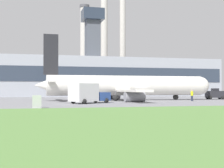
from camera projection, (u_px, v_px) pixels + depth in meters
name	position (u px, v px, depth m)	size (l,w,h in m)	color
ground_plane	(142.00, 101.00, 52.67)	(400.00, 400.00, 0.00)	gray
terminal_building	(99.00, 76.00, 87.40)	(69.18, 12.73, 24.19)	#9EA3AD
smokestack_left	(84.00, 49.00, 113.12)	(3.52, 3.52, 32.52)	beige
smokestack_right	(104.00, 37.00, 114.94)	(2.89, 2.89, 42.31)	beige
smokestack_far	(123.00, 45.00, 116.03)	(2.50, 2.50, 36.68)	beige
airplane	(125.00, 86.00, 54.25)	(31.43, 25.14, 11.03)	white
pushback_tug	(215.00, 94.00, 59.82)	(3.79, 3.16, 2.10)	#232328
baggage_truck	(88.00, 94.00, 42.88)	(6.33, 5.35, 2.76)	#2D4C93
ground_crew_person	(192.00, 95.00, 50.85)	(0.51, 0.51, 1.84)	#23283D
utility_cabinet	(37.00, 102.00, 31.81)	(0.90, 0.83, 1.34)	#B2B7B2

